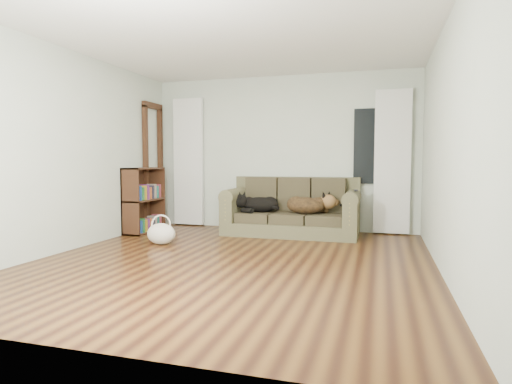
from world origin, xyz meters
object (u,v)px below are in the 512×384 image
(tote_bag, at_px, (161,233))
(bookshelf, at_px, (144,202))
(dog_shepherd, at_px, (308,205))
(dog_black_lab, at_px, (258,204))
(sofa, at_px, (291,206))

(tote_bag, relative_size, bookshelf, 0.39)
(dog_shepherd, relative_size, tote_bag, 1.57)
(dog_black_lab, height_order, bookshelf, bookshelf)
(dog_shepherd, distance_m, bookshelf, 2.67)
(tote_bag, distance_m, bookshelf, 1.23)
(sofa, xyz_separation_m, dog_shepherd, (0.28, -0.05, 0.04))
(tote_bag, bearing_deg, dog_black_lab, 50.08)
(sofa, bearing_deg, dog_black_lab, -173.74)
(bookshelf, bearing_deg, dog_black_lab, 10.62)
(dog_shepherd, xyz_separation_m, bookshelf, (-2.65, -0.38, 0.01))
(dog_black_lab, bearing_deg, tote_bag, -130.33)
(dog_black_lab, bearing_deg, bookshelf, -168.97)
(dog_black_lab, xyz_separation_m, tote_bag, (-1.05, -1.26, -0.32))
(dog_black_lab, xyz_separation_m, bookshelf, (-1.84, -0.37, 0.02))
(sofa, relative_size, bookshelf, 1.97)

